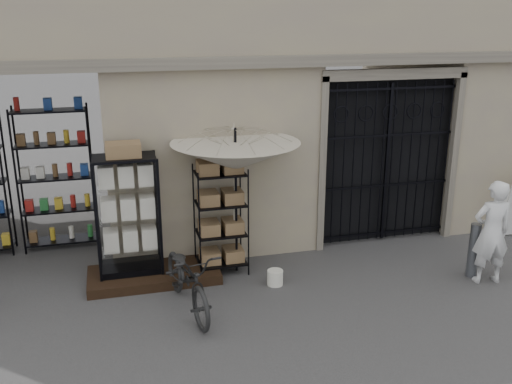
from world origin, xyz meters
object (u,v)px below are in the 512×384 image
object	(u,v)px
market_umbrella	(235,149)
white_bucket	(275,278)
bicycle	(189,309)
steel_bollard	(474,250)
wire_rack	(221,221)
shopkeeper	(485,281)
display_cabinet	(128,221)

from	to	relation	value
market_umbrella	white_bucket	distance (m)	2.05
bicycle	steel_bollard	bearing A→B (deg)	-10.44
white_bucket	steel_bollard	world-z (taller)	steel_bollard
wire_rack	market_umbrella	xyz separation A→B (m)	(0.23, -0.06, 1.17)
shopkeeper	bicycle	bearing A→B (deg)	3.24
display_cabinet	shopkeeper	bearing A→B (deg)	9.06
wire_rack	shopkeeper	distance (m)	4.21
wire_rack	white_bucket	world-z (taller)	wire_rack
steel_bollard	shopkeeper	size ratio (longest dim) A/B	0.54
display_cabinet	bicycle	xyz separation A→B (m)	(0.72, -1.16, -0.97)
market_umbrella	shopkeeper	world-z (taller)	market_umbrella
market_umbrella	steel_bollard	bearing A→B (deg)	-17.76
market_umbrella	steel_bollard	distance (m)	4.03
wire_rack	market_umbrella	distance (m)	1.19
wire_rack	steel_bollard	xyz separation A→B (m)	(3.76, -1.19, -0.41)
bicycle	wire_rack	bearing A→B (deg)	48.67
white_bucket	shopkeeper	world-z (taller)	white_bucket
white_bucket	display_cabinet	bearing A→B (deg)	160.46
market_umbrella	white_bucket	bearing A→B (deg)	-54.26
steel_bollard	bicycle	bearing A→B (deg)	178.94
wire_rack	white_bucket	xyz separation A→B (m)	(0.69, -0.70, -0.73)
wire_rack	steel_bollard	size ratio (longest dim) A/B	1.98
market_umbrella	bicycle	bearing A→B (deg)	-131.51
display_cabinet	steel_bollard	world-z (taller)	display_cabinet
wire_rack	shopkeeper	size ratio (longest dim) A/B	1.07
market_umbrella	steel_bollard	world-z (taller)	market_umbrella
white_bucket	bicycle	bearing A→B (deg)	-163.34
market_umbrella	bicycle	distance (m)	2.45
wire_rack	display_cabinet	bearing A→B (deg)	159.34
bicycle	shopkeeper	distance (m)	4.58
market_umbrella	steel_bollard	xyz separation A→B (m)	(3.53, -1.13, -1.58)
steel_bollard	display_cabinet	bearing A→B (deg)	166.49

